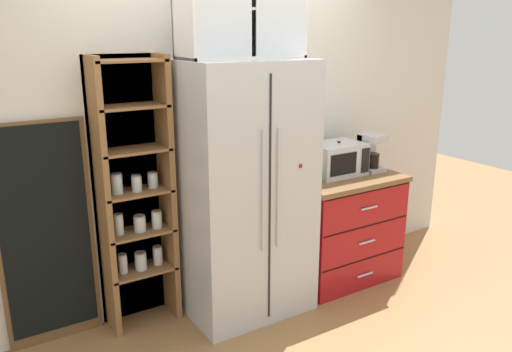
# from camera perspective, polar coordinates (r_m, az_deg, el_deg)

# --- Properties ---
(ground_plane) EXTENTS (10.71, 10.71, 0.00)m
(ground_plane) POSITION_cam_1_polar(r_m,az_deg,el_deg) (3.98, -1.10, -14.44)
(ground_plane) COLOR #9E7042
(wall_back_cream) EXTENTS (5.01, 0.10, 2.55)m
(wall_back_cream) POSITION_cam_1_polar(r_m,az_deg,el_deg) (3.86, -4.27, 4.84)
(wall_back_cream) COLOR silver
(wall_back_cream) RESTS_ON ground
(refrigerator) EXTENTS (0.89, 0.68, 1.84)m
(refrigerator) POSITION_cam_1_polar(r_m,az_deg,el_deg) (3.62, -1.34, -1.63)
(refrigerator) COLOR silver
(refrigerator) RESTS_ON ground
(pantry_shelf_column) EXTENTS (0.52, 0.28, 1.88)m
(pantry_shelf_column) POSITION_cam_1_polar(r_m,az_deg,el_deg) (3.56, -13.64, -1.98)
(pantry_shelf_column) COLOR brown
(pantry_shelf_column) RESTS_ON ground
(counter_cabinet) EXTENTS (0.92, 0.67, 0.89)m
(counter_cabinet) POSITION_cam_1_polar(r_m,az_deg,el_deg) (4.31, 9.37, -5.60)
(counter_cabinet) COLOR #A8161C
(counter_cabinet) RESTS_ON ground
(microwave) EXTENTS (0.44, 0.33, 0.26)m
(microwave) POSITION_cam_1_polar(r_m,az_deg,el_deg) (4.15, 9.01, 1.91)
(microwave) COLOR silver
(microwave) RESTS_ON counter_cabinet
(coffee_maker) EXTENTS (0.17, 0.20, 0.31)m
(coffee_maker) POSITION_cam_1_polar(r_m,az_deg,el_deg) (4.34, 12.72, 2.67)
(coffee_maker) COLOR #B7B7BC
(coffee_maker) RESTS_ON counter_cabinet
(mug_sage) EXTENTS (0.12, 0.09, 0.10)m
(mug_sage) POSITION_cam_1_polar(r_m,az_deg,el_deg) (3.93, 6.57, -0.04)
(mug_sage) COLOR #8CA37F
(mug_sage) RESTS_ON counter_cabinet
(mug_cream) EXTENTS (0.12, 0.09, 0.08)m
(mug_cream) POSITION_cam_1_polar(r_m,az_deg,el_deg) (4.13, 10.12, 0.49)
(mug_cream) COLOR silver
(mug_cream) RESTS_ON counter_cabinet
(bottle_cobalt) EXTENTS (0.06, 0.06, 0.27)m
(bottle_cobalt) POSITION_cam_1_polar(r_m,az_deg,el_deg) (4.18, 9.25, 1.84)
(bottle_cobalt) COLOR navy
(bottle_cobalt) RESTS_ON counter_cabinet
(upper_cabinet) EXTENTS (0.85, 0.32, 0.63)m
(upper_cabinet) POSITION_cam_1_polar(r_m,az_deg,el_deg) (3.50, -1.89, 18.25)
(upper_cabinet) COLOR silver
(upper_cabinet) RESTS_ON refrigerator
(chalkboard_menu) EXTENTS (0.60, 0.04, 1.50)m
(chalkboard_menu) POSITION_cam_1_polar(r_m,az_deg,el_deg) (3.54, -22.62, -6.21)
(chalkboard_menu) COLOR brown
(chalkboard_menu) RESTS_ON ground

